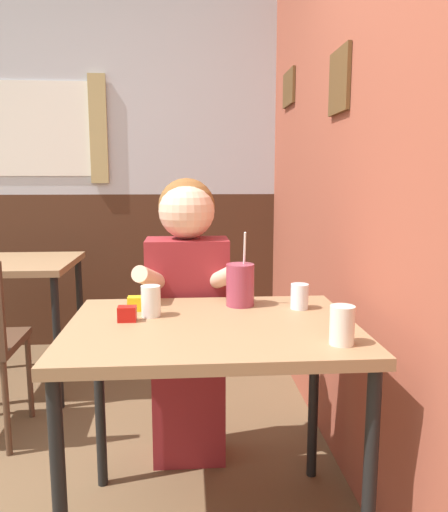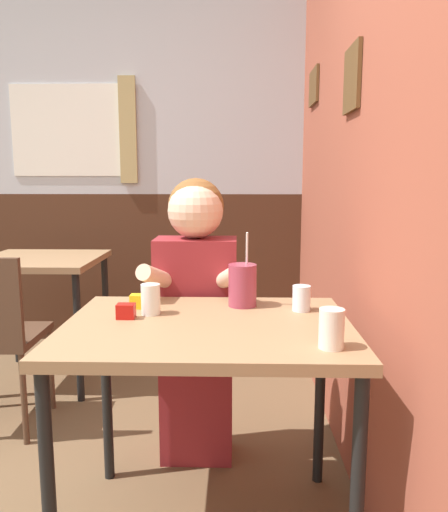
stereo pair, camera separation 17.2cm
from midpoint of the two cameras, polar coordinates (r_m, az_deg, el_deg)
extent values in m
cube|color=#9E4C38|center=(2.47, 15.43, 11.63)|extent=(0.06, 4.44, 2.70)
cube|color=brown|center=(3.20, 11.84, 18.41)|extent=(0.02, 0.30, 0.21)
cube|color=brown|center=(2.18, 16.77, 18.85)|extent=(0.02, 0.25, 0.26)
cube|color=silver|center=(3.77, -9.21, 19.26)|extent=(5.44, 0.06, 1.60)
cube|color=#472819|center=(3.77, -8.70, -1.36)|extent=(5.44, 0.06, 1.10)
cube|color=white|center=(3.80, -16.39, 13.60)|extent=(0.78, 0.01, 0.64)
cube|color=tan|center=(3.68, -9.59, 14.00)|extent=(0.12, 0.02, 0.74)
cube|color=#93704C|center=(1.64, 1.15, -8.32)|extent=(0.93, 0.71, 0.04)
cylinder|color=black|center=(1.58, -16.25, -24.55)|extent=(0.04, 0.04, 0.72)
cylinder|color=black|center=(1.58, 18.35, -24.78)|extent=(0.04, 0.04, 0.72)
cylinder|color=black|center=(2.11, -10.93, -15.35)|extent=(0.04, 0.04, 0.72)
cylinder|color=black|center=(2.11, 13.31, -15.48)|extent=(0.04, 0.04, 0.72)
cube|color=#93704C|center=(3.10, -18.80, -0.49)|extent=(0.68, 0.66, 0.04)
cylinder|color=black|center=(2.83, -14.63, -9.07)|extent=(0.04, 0.04, 0.72)
cylinder|color=black|center=(3.55, -21.48, -5.71)|extent=(0.04, 0.04, 0.72)
cylinder|color=black|center=(3.36, -11.92, -6.07)|extent=(0.04, 0.04, 0.72)
cylinder|color=#4C3323|center=(2.82, -17.50, -12.25)|extent=(0.03, 0.03, 0.44)
cylinder|color=#4C3323|center=(2.51, -20.03, -15.14)|extent=(0.03, 0.03, 0.44)
cube|color=maroon|center=(2.28, -0.84, -16.65)|extent=(0.31, 0.20, 0.48)
cube|color=maroon|center=(2.11, -0.87, -4.69)|extent=(0.34, 0.20, 0.50)
sphere|color=brown|center=(2.08, -0.86, 5.71)|extent=(0.23, 0.23, 0.23)
sphere|color=beige|center=(2.06, -0.90, 5.18)|extent=(0.23, 0.23, 0.23)
cylinder|color=beige|center=(1.96, -5.02, -2.52)|extent=(0.14, 0.27, 0.15)
cylinder|color=beige|center=(1.95, 2.95, -2.57)|extent=(0.14, 0.27, 0.15)
cylinder|color=#99384C|center=(1.83, 4.83, -3.38)|extent=(0.10, 0.10, 0.15)
cylinder|color=white|center=(1.81, 5.37, 0.57)|extent=(0.01, 0.04, 0.14)
cylinder|color=silver|center=(1.80, 11.58, -4.79)|extent=(0.06, 0.06, 0.09)
cylinder|color=silver|center=(1.73, -5.57, -4.98)|extent=(0.07, 0.07, 0.11)
cylinder|color=silver|center=(1.44, 15.61, -8.05)|extent=(0.07, 0.07, 0.11)
cube|color=#B7140F|center=(1.69, -8.29, -6.30)|extent=(0.06, 0.04, 0.05)
cube|color=yellow|center=(1.82, -7.05, -5.20)|extent=(0.06, 0.04, 0.05)
camera|label=1|loc=(0.09, -87.14, 0.46)|focal=35.00mm
camera|label=2|loc=(0.09, 92.86, -0.46)|focal=35.00mm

